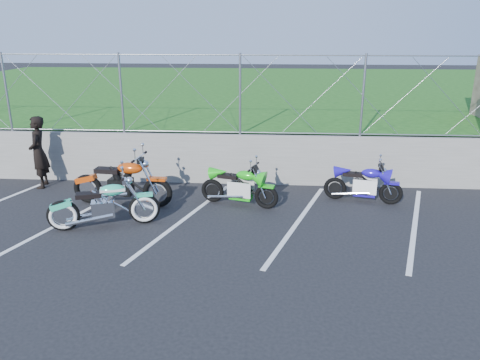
# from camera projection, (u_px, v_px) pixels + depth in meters

# --- Properties ---
(ground) EXTENTS (90.00, 90.00, 0.00)m
(ground) POSITION_uv_depth(u_px,v_px,m) (176.00, 239.00, 9.03)
(ground) COLOR black
(ground) RESTS_ON ground
(retaining_wall) EXTENTS (30.00, 0.22, 1.30)m
(retaining_wall) POSITION_uv_depth(u_px,v_px,m) (202.00, 158.00, 12.15)
(retaining_wall) COLOR slate
(retaining_wall) RESTS_ON ground
(grass_field) EXTENTS (30.00, 20.00, 1.30)m
(grass_field) POSITION_uv_depth(u_px,v_px,m) (234.00, 101.00, 21.63)
(grass_field) COLOR #1C5115
(grass_field) RESTS_ON ground
(chain_link_fence) EXTENTS (28.00, 0.03, 2.00)m
(chain_link_fence) POSITION_uv_depth(u_px,v_px,m) (200.00, 94.00, 11.63)
(chain_link_fence) COLOR gray
(chain_link_fence) RESTS_ON retaining_wall
(parking_lines) EXTENTS (18.29, 4.31, 0.01)m
(parking_lines) POSITION_uv_depth(u_px,v_px,m) (241.00, 220.00, 9.90)
(parking_lines) COLOR silver
(parking_lines) RESTS_ON ground
(cruiser_turquoise) EXTENTS (2.16, 0.86, 1.11)m
(cruiser_turquoise) POSITION_uv_depth(u_px,v_px,m) (105.00, 206.00, 9.44)
(cruiser_turquoise) COLOR black
(cruiser_turquoise) RESTS_ON ground
(naked_orange) EXTENTS (2.36, 0.80, 1.18)m
(naked_orange) POSITION_uv_depth(u_px,v_px,m) (123.00, 184.00, 10.59)
(naked_orange) COLOR black
(naked_orange) RESTS_ON ground
(sportbike_green) EXTENTS (1.82, 0.71, 0.96)m
(sportbike_green) POSITION_uv_depth(u_px,v_px,m) (240.00, 188.00, 10.60)
(sportbike_green) COLOR black
(sportbike_green) RESTS_ON ground
(sportbike_blue) EXTENTS (1.77, 0.63, 0.93)m
(sportbike_blue) POSITION_uv_depth(u_px,v_px,m) (364.00, 185.00, 10.82)
(sportbike_blue) COLOR black
(sportbike_blue) RESTS_ON ground
(person_standing) EXTENTS (0.58, 0.75, 1.81)m
(person_standing) POSITION_uv_depth(u_px,v_px,m) (39.00, 152.00, 11.70)
(person_standing) COLOR black
(person_standing) RESTS_ON ground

